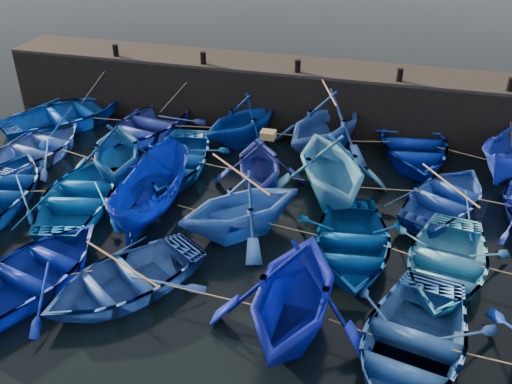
% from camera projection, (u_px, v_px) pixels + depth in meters
% --- Properties ---
extents(ground, '(120.00, 120.00, 0.00)m').
position_uv_depth(ground, '(227.00, 268.00, 16.29)').
color(ground, black).
rests_on(ground, ground).
extents(quay_wall, '(26.00, 2.50, 2.50)m').
position_uv_depth(quay_wall, '(300.00, 96.00, 24.34)').
color(quay_wall, black).
rests_on(quay_wall, ground).
extents(quay_top, '(26.00, 2.50, 0.12)m').
position_uv_depth(quay_top, '(302.00, 66.00, 23.66)').
color(quay_top, black).
rests_on(quay_top, quay_wall).
extents(bollard_0, '(0.24, 0.24, 0.50)m').
position_uv_depth(bollard_0, '(116.00, 50.00, 24.55)').
color(bollard_0, black).
rests_on(bollard_0, quay_top).
extents(bollard_1, '(0.24, 0.24, 0.50)m').
position_uv_depth(bollard_1, '(203.00, 58.00, 23.65)').
color(bollard_1, black).
rests_on(bollard_1, quay_top).
extents(bollard_2, '(0.24, 0.24, 0.50)m').
position_uv_depth(bollard_2, '(298.00, 66.00, 22.76)').
color(bollard_2, black).
rests_on(bollard_2, quay_top).
extents(bollard_3, '(0.24, 0.24, 0.50)m').
position_uv_depth(bollard_3, '(400.00, 75.00, 21.87)').
color(bollard_3, black).
rests_on(bollard_3, quay_top).
extents(bollard_4, '(0.24, 0.24, 0.50)m').
position_uv_depth(bollard_4, '(511.00, 84.00, 20.97)').
color(bollard_4, black).
rests_on(bollard_4, quay_top).
extents(boat_0, '(6.36, 6.68, 1.13)m').
position_uv_depth(boat_0, '(66.00, 115.00, 24.37)').
color(boat_0, '#063DA7').
rests_on(boat_0, ground).
extents(boat_1, '(4.48, 5.62, 1.04)m').
position_uv_depth(boat_1, '(149.00, 124.00, 23.65)').
color(boat_1, '#23349E').
rests_on(boat_1, ground).
extents(boat_2, '(4.84, 5.03, 2.04)m').
position_uv_depth(boat_2, '(243.00, 120.00, 22.79)').
color(boat_2, navy).
rests_on(boat_2, ground).
extents(boat_3, '(5.62, 5.97, 2.49)m').
position_uv_depth(boat_3, '(326.00, 122.00, 22.02)').
color(boat_3, '#244AA3').
rests_on(boat_3, ground).
extents(boat_4, '(4.64, 5.91, 1.12)m').
position_uv_depth(boat_4, '(413.00, 144.00, 21.92)').
color(boat_4, '#001A83').
rests_on(boat_4, ground).
extents(boat_6, '(4.08, 5.19, 0.98)m').
position_uv_depth(boat_6, '(38.00, 147.00, 21.84)').
color(boat_6, blue).
rests_on(boat_6, ground).
extents(boat_7, '(4.96, 5.25, 2.19)m').
position_uv_depth(boat_7, '(117.00, 150.00, 20.33)').
color(boat_7, navy).
rests_on(boat_7, ground).
extents(boat_8, '(4.04, 5.26, 1.01)m').
position_uv_depth(boat_8, '(176.00, 160.00, 20.90)').
color(boat_8, '#0C4B9B').
rests_on(boat_8, ground).
extents(boat_9, '(4.16, 4.49, 1.95)m').
position_uv_depth(boat_9, '(259.00, 163.00, 19.74)').
color(boat_9, navy).
rests_on(boat_9, ground).
extents(boat_10, '(5.75, 6.10, 2.55)m').
position_uv_depth(boat_10, '(332.00, 165.00, 18.98)').
color(boat_10, '#377FCB').
rests_on(boat_10, ground).
extents(boat_11, '(4.74, 5.35, 0.92)m').
position_uv_depth(boat_11, '(447.00, 197.00, 18.75)').
color(boat_11, '#1C41A6').
rests_on(boat_11, ground).
extents(boat_13, '(4.45, 5.52, 1.02)m').
position_uv_depth(boat_13, '(2.00, 189.00, 19.14)').
color(boat_13, navy).
rests_on(boat_13, ground).
extents(boat_14, '(4.45, 5.50, 1.01)m').
position_uv_depth(boat_14, '(80.00, 196.00, 18.75)').
color(boat_14, '#054F9B').
rests_on(boat_14, ground).
extents(boat_15, '(1.76, 4.58, 1.77)m').
position_uv_depth(boat_15, '(151.00, 192.00, 18.20)').
color(boat_15, '#031789').
rests_on(boat_15, ground).
extents(boat_16, '(5.34, 5.32, 2.13)m').
position_uv_depth(boat_16, '(241.00, 205.00, 17.21)').
color(boat_16, blue).
rests_on(boat_16, ground).
extents(boat_17, '(3.96, 5.10, 0.97)m').
position_uv_depth(boat_17, '(352.00, 243.00, 16.54)').
color(boat_17, navy).
rests_on(boat_17, ground).
extents(boat_18, '(4.00, 5.11, 0.97)m').
position_uv_depth(boat_18, '(446.00, 263.00, 15.73)').
color(boat_18, '#3685CF').
rests_on(boat_18, ground).
extents(boat_21, '(4.46, 5.47, 1.00)m').
position_uv_depth(boat_21, '(34.00, 272.00, 15.38)').
color(boat_21, '#031888').
rests_on(boat_21, ground).
extents(boat_22, '(5.29, 5.64, 0.95)m').
position_uv_depth(boat_22, '(124.00, 278.00, 15.18)').
color(boat_22, '#234C9A').
rests_on(boat_22, ground).
extents(boat_23, '(4.13, 4.76, 2.46)m').
position_uv_depth(boat_23, '(293.00, 291.00, 13.60)').
color(boat_23, '#0814A0').
rests_on(boat_23, ground).
extents(boat_24, '(4.54, 5.66, 1.05)m').
position_uv_depth(boat_24, '(411.00, 343.00, 13.12)').
color(boat_24, '#245597').
rests_on(boat_24, ground).
extents(wooden_crate, '(0.49, 0.42, 0.26)m').
position_uv_depth(wooden_crate, '(268.00, 135.00, 19.11)').
color(wooden_crate, olive).
rests_on(wooden_crate, boat_9).
extents(mooring_ropes, '(18.13, 11.95, 2.10)m').
position_uv_depth(mooring_ropes, '(260.00, 158.00, 20.22)').
color(mooring_ropes, tan).
rests_on(mooring_ropes, ground).
extents(loose_oars, '(10.66, 11.86, 1.64)m').
position_uv_depth(loose_oars, '(296.00, 170.00, 17.86)').
color(loose_oars, '#99724C').
rests_on(loose_oars, ground).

